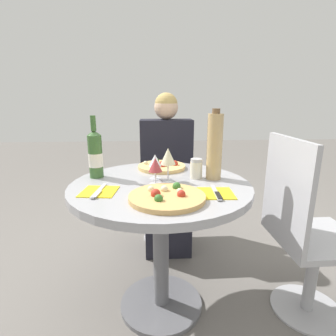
{
  "coord_description": "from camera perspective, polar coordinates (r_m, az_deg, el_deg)",
  "views": [
    {
      "loc": [
        -0.04,
        -1.22,
        1.11
      ],
      "look_at": [
        0.03,
        -0.1,
        0.81
      ],
      "focal_mm": 28.0,
      "sensor_mm": 36.0,
      "label": 1
    }
  ],
  "objects": [
    {
      "name": "ground_plane",
      "position": [
        1.65,
        -1.46,
        -27.57
      ],
      "size": [
        12.0,
        12.0,
        0.0
      ],
      "primitive_type": "plane",
      "color": "slate",
      "rests_on": "ground"
    },
    {
      "name": "dining_table",
      "position": [
        1.33,
        -1.61,
        -9.33
      ],
      "size": [
        0.88,
        0.88,
        0.71
      ],
      "color": "slate",
      "rests_on": "ground_plane"
    },
    {
      "name": "chair_behind_diner",
      "position": [
        2.13,
        -0.48,
        -3.3
      ],
      "size": [
        0.41,
        0.41,
        0.94
      ],
      "rotation": [
        0.0,
        0.0,
        3.14
      ],
      "color": "#ADADB2",
      "rests_on": "ground_plane"
    },
    {
      "name": "seated_diner",
      "position": [
        1.97,
        -0.25,
        -2.97
      ],
      "size": [
        0.39,
        0.4,
        1.16
      ],
      "rotation": [
        0.0,
        0.0,
        3.14
      ],
      "color": "black",
      "rests_on": "ground_plane"
    },
    {
      "name": "chair_empty_side",
      "position": [
        1.51,
        27.5,
        -12.86
      ],
      "size": [
        0.41,
        0.41,
        0.94
      ],
      "rotation": [
        0.0,
        0.0,
        -1.57
      ],
      "color": "#ADADB2",
      "rests_on": "ground_plane"
    },
    {
      "name": "pizza_large",
      "position": [
        1.07,
        -0.25,
        -6.21
      ],
      "size": [
        0.31,
        0.31,
        0.05
      ],
      "color": "tan",
      "rests_on": "dining_table"
    },
    {
      "name": "pizza_small_far",
      "position": [
        1.55,
        -1.37,
        0.39
      ],
      "size": [
        0.28,
        0.28,
        0.05
      ],
      "color": "#DBB26B",
      "rests_on": "dining_table"
    },
    {
      "name": "wine_bottle",
      "position": [
        1.4,
        -15.53,
        2.86
      ],
      "size": [
        0.07,
        0.07,
        0.32
      ],
      "color": "#38602D",
      "rests_on": "dining_table"
    },
    {
      "name": "tall_carafe",
      "position": [
        1.33,
        10.1,
        4.65
      ],
      "size": [
        0.08,
        0.08,
        0.35
      ],
      "color": "tan",
      "rests_on": "dining_table"
    },
    {
      "name": "sugar_shaker",
      "position": [
        1.35,
        6.15,
        -0.13
      ],
      "size": [
        0.06,
        0.06,
        0.1
      ],
      "color": "silver",
      "rests_on": "dining_table"
    },
    {
      "name": "wine_glass_center",
      "position": [
        1.28,
        0.01,
        2.44
      ],
      "size": [
        0.07,
        0.07,
        0.17
      ],
      "color": "silver",
      "rests_on": "dining_table"
    },
    {
      "name": "wine_glass_front_left",
      "position": [
        1.24,
        -2.77,
        0.51
      ],
      "size": [
        0.07,
        0.07,
        0.13
      ],
      "color": "silver",
      "rests_on": "dining_table"
    },
    {
      "name": "wine_glass_back_left",
      "position": [
        1.33,
        -2.84,
        1.51
      ],
      "size": [
        0.06,
        0.06,
        0.13
      ],
      "color": "silver",
      "rests_on": "dining_table"
    },
    {
      "name": "place_setting_left",
      "position": [
        1.2,
        -14.81,
        -4.95
      ],
      "size": [
        0.17,
        0.19,
        0.01
      ],
      "color": "yellow",
      "rests_on": "dining_table"
    },
    {
      "name": "place_setting_right",
      "position": [
        1.15,
        10.4,
        -5.41
      ],
      "size": [
        0.16,
        0.19,
        0.01
      ],
      "color": "yellow",
      "rests_on": "dining_table"
    }
  ]
}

